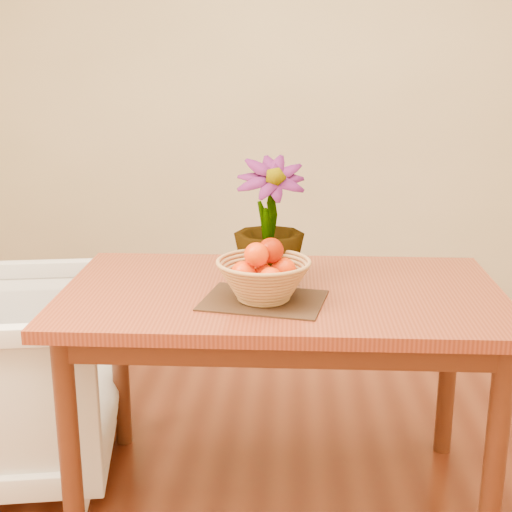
{
  "coord_description": "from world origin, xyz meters",
  "views": [
    {
      "loc": [
        0.02,
        -1.86,
        1.47
      ],
      "look_at": [
        -0.08,
        0.21,
        0.88
      ],
      "focal_mm": 50.0,
      "sensor_mm": 36.0,
      "label": 1
    }
  ],
  "objects_px": {
    "table": "(282,315)",
    "wicker_basket": "(264,281)",
    "armchair": "(4,369)",
    "potted_plant": "(269,221)"
  },
  "relations": [
    {
      "from": "table",
      "to": "wicker_basket",
      "type": "height_order",
      "value": "wicker_basket"
    },
    {
      "from": "potted_plant",
      "to": "armchair",
      "type": "bearing_deg",
      "value": 169.28
    },
    {
      "from": "wicker_basket",
      "to": "table",
      "type": "bearing_deg",
      "value": 65.93
    },
    {
      "from": "wicker_basket",
      "to": "potted_plant",
      "type": "bearing_deg",
      "value": 87.12
    },
    {
      "from": "table",
      "to": "wicker_basket",
      "type": "bearing_deg",
      "value": -114.07
    },
    {
      "from": "table",
      "to": "potted_plant",
      "type": "distance_m",
      "value": 0.3
    },
    {
      "from": "table",
      "to": "wicker_basket",
      "type": "xyz_separation_m",
      "value": [
        -0.05,
        -0.12,
        0.15
      ]
    },
    {
      "from": "table",
      "to": "armchair",
      "type": "xyz_separation_m",
      "value": [
        -0.99,
        0.12,
        -0.27
      ]
    },
    {
      "from": "table",
      "to": "armchair",
      "type": "height_order",
      "value": "armchair"
    },
    {
      "from": "armchair",
      "to": "wicker_basket",
      "type": "bearing_deg",
      "value": -113.58
    }
  ]
}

